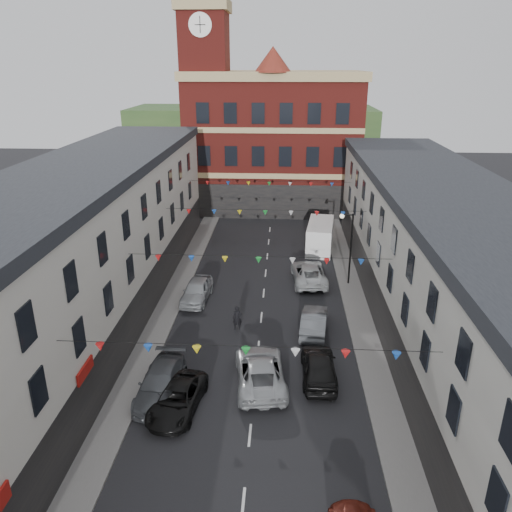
% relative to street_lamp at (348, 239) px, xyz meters
% --- Properties ---
extents(ground, '(160.00, 160.00, 0.00)m').
position_rel_street_lamp_xyz_m(ground, '(-6.55, -14.00, -3.90)').
color(ground, black).
rests_on(ground, ground).
extents(pavement_left, '(1.80, 64.00, 0.15)m').
position_rel_street_lamp_xyz_m(pavement_left, '(-13.45, -12.00, -3.83)').
color(pavement_left, '#605E5B').
rests_on(pavement_left, ground).
extents(pavement_right, '(1.80, 64.00, 0.15)m').
position_rel_street_lamp_xyz_m(pavement_right, '(0.35, -12.00, -3.83)').
color(pavement_right, '#605E5B').
rests_on(pavement_right, ground).
extents(terrace_left, '(8.40, 56.00, 10.70)m').
position_rel_street_lamp_xyz_m(terrace_left, '(-18.33, -13.00, 1.44)').
color(terrace_left, beige).
rests_on(terrace_left, ground).
extents(terrace_right, '(8.40, 56.00, 9.70)m').
position_rel_street_lamp_xyz_m(terrace_right, '(5.23, -13.00, 0.95)').
color(terrace_right, beige).
rests_on(terrace_right, ground).
extents(civic_building, '(20.60, 13.30, 18.50)m').
position_rel_street_lamp_xyz_m(civic_building, '(-6.55, 23.95, 4.23)').
color(civic_building, maroon).
rests_on(civic_building, ground).
extents(clock_tower, '(5.60, 5.60, 30.00)m').
position_rel_street_lamp_xyz_m(clock_tower, '(-14.05, 21.00, 11.03)').
color(clock_tower, maroon).
rests_on(clock_tower, ground).
extents(distant_hill, '(40.00, 14.00, 10.00)m').
position_rel_street_lamp_xyz_m(distant_hill, '(-10.55, 48.00, 1.10)').
color(distant_hill, '#2A4C23').
rests_on(distant_hill, ground).
extents(street_lamp, '(1.10, 0.36, 6.00)m').
position_rel_street_lamp_xyz_m(street_lamp, '(0.00, 0.00, 0.00)').
color(street_lamp, black).
rests_on(street_lamp, ground).
extents(car_left_c, '(2.78, 5.02, 1.33)m').
position_rel_street_lamp_xyz_m(car_left_c, '(-10.42, -16.27, -3.24)').
color(car_left_c, black).
rests_on(car_left_c, ground).
extents(car_left_d, '(2.24, 5.21, 1.50)m').
position_rel_street_lamp_xyz_m(car_left_d, '(-11.57, -15.08, -3.16)').
color(car_left_d, '#414449').
rests_on(car_left_d, ground).
extents(car_left_e, '(2.20, 4.79, 1.59)m').
position_rel_street_lamp_xyz_m(car_left_e, '(-11.56, -3.46, -3.11)').
color(car_left_e, '#979B9F').
rests_on(car_left_e, ground).
extents(car_right_d, '(1.97, 4.81, 1.63)m').
position_rel_street_lamp_xyz_m(car_right_d, '(-2.95, -13.14, -3.09)').
color(car_right_d, black).
rests_on(car_right_d, ground).
extents(car_right_e, '(2.15, 4.83, 1.54)m').
position_rel_street_lamp_xyz_m(car_right_e, '(-2.95, -7.78, -3.13)').
color(car_right_e, '#4E5256').
rests_on(car_right_e, ground).
extents(car_right_f, '(3.05, 5.85, 1.58)m').
position_rel_street_lamp_xyz_m(car_right_f, '(-2.95, 0.44, -3.12)').
color(car_right_f, '#B3B6B8').
rests_on(car_right_f, ground).
extents(moving_car, '(3.35, 6.05, 1.60)m').
position_rel_street_lamp_xyz_m(moving_car, '(-6.25, -13.73, -3.10)').
color(moving_car, '#A0A3A7').
rests_on(moving_car, ground).
extents(white_van, '(3.01, 6.19, 2.63)m').
position_rel_street_lamp_xyz_m(white_van, '(-1.56, 8.31, -2.59)').
color(white_van, white).
rests_on(white_van, ground).
extents(pedestrian, '(0.68, 0.50, 1.70)m').
position_rel_street_lamp_xyz_m(pedestrian, '(-8.09, -7.76, -3.05)').
color(pedestrian, black).
rests_on(pedestrian, ground).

